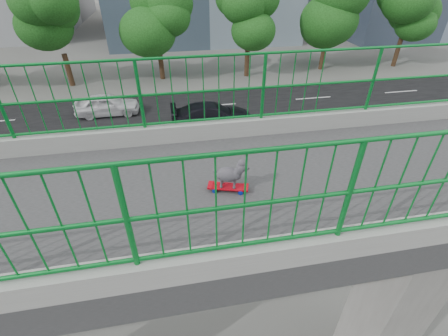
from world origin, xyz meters
TOP-DOWN VIEW (x-y plane):
  - road at (-13.00, 0.00)m, footprint 18.00×90.00m
  - street_trees at (-26.03, 1.06)m, footprint 5.30×60.40m
  - skateboard at (0.13, 5.11)m, footprint 0.31×0.57m
  - poodle at (0.13, 5.13)m, footprint 0.28×0.46m
  - car_1 at (-9.20, 5.21)m, footprint 1.57×4.49m
  - car_3 at (-15.60, 7.14)m, footprint 2.21×5.45m
  - car_4 at (-18.80, -0.05)m, footprint 1.79×4.45m

SIDE VIEW (x-z plane):
  - road at x=-13.00m, z-range 0.00..0.02m
  - car_1 at x=-9.20m, z-range 0.00..1.48m
  - car_4 at x=-18.80m, z-range 0.00..1.52m
  - car_3 at x=-15.60m, z-range 0.00..1.58m
  - street_trees at x=-26.03m, z-range 1.09..8.35m
  - skateboard at x=0.13m, z-range 7.02..7.09m
  - poodle at x=0.13m, z-range 7.09..7.48m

